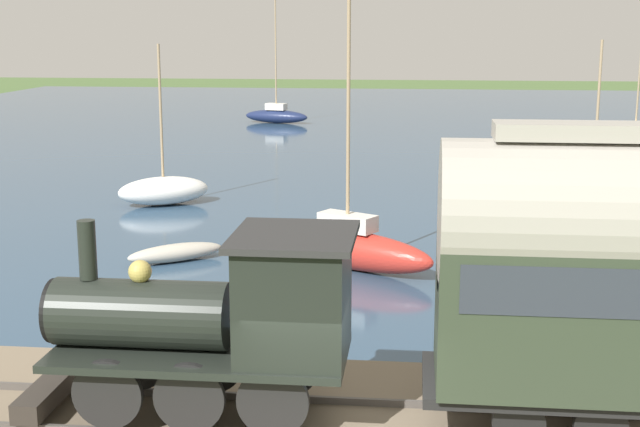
{
  "coord_description": "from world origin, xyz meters",
  "views": [
    {
      "loc": [
        -11.93,
        -1.17,
        6.58
      ],
      "look_at": [
        7.62,
        0.96,
        2.42
      ],
      "focal_mm": 50.0,
      "sensor_mm": 36.0,
      "label": 1
    }
  ],
  "objects_px": {
    "sailboat_red": "(347,246)",
    "sailboat_white": "(164,190)",
    "steam_locomotive": "(226,313)",
    "rowboat_mid_harbor": "(197,314)",
    "sailboat_blue": "(592,194)",
    "sailboat_navy": "(276,115)",
    "rowboat_far_out": "(176,253)",
    "sailboat_black": "(635,136)"
  },
  "relations": [
    {
      "from": "sailboat_blue",
      "to": "rowboat_far_out",
      "type": "height_order",
      "value": "sailboat_blue"
    },
    {
      "from": "sailboat_blue",
      "to": "sailboat_black",
      "type": "xyz_separation_m",
      "value": [
        17.93,
        -5.62,
        0.05
      ]
    },
    {
      "from": "sailboat_red",
      "to": "rowboat_far_out",
      "type": "height_order",
      "value": "sailboat_red"
    },
    {
      "from": "sailboat_blue",
      "to": "sailboat_black",
      "type": "distance_m",
      "value": 18.79
    },
    {
      "from": "sailboat_blue",
      "to": "sailboat_white",
      "type": "distance_m",
      "value": 15.89
    },
    {
      "from": "sailboat_navy",
      "to": "sailboat_red",
      "type": "xyz_separation_m",
      "value": [
        -36.99,
        -7.82,
        0.06
      ]
    },
    {
      "from": "steam_locomotive",
      "to": "rowboat_mid_harbor",
      "type": "bearing_deg",
      "value": 18.55
    },
    {
      "from": "sailboat_blue",
      "to": "rowboat_mid_harbor",
      "type": "distance_m",
      "value": 18.32
    },
    {
      "from": "rowboat_mid_harbor",
      "to": "sailboat_blue",
      "type": "bearing_deg",
      "value": 11.61
    },
    {
      "from": "steam_locomotive",
      "to": "sailboat_white",
      "type": "relative_size",
      "value": 0.86
    },
    {
      "from": "sailboat_blue",
      "to": "sailboat_red",
      "type": "relative_size",
      "value": 0.8
    },
    {
      "from": "sailboat_navy",
      "to": "rowboat_far_out",
      "type": "xyz_separation_m",
      "value": [
        -36.8,
        -2.9,
        -0.32
      ]
    },
    {
      "from": "sailboat_black",
      "to": "rowboat_mid_harbor",
      "type": "xyz_separation_m",
      "value": [
        -32.36,
        16.91,
        -0.32
      ]
    },
    {
      "from": "sailboat_navy",
      "to": "rowboat_mid_harbor",
      "type": "distance_m",
      "value": 42.41
    },
    {
      "from": "sailboat_navy",
      "to": "rowboat_mid_harbor",
      "type": "height_order",
      "value": "sailboat_navy"
    },
    {
      "from": "sailboat_red",
      "to": "rowboat_far_out",
      "type": "distance_m",
      "value": 4.93
    },
    {
      "from": "sailboat_white",
      "to": "rowboat_mid_harbor",
      "type": "height_order",
      "value": "sailboat_white"
    },
    {
      "from": "sailboat_navy",
      "to": "rowboat_far_out",
      "type": "bearing_deg",
      "value": -159.95
    },
    {
      "from": "sailboat_red",
      "to": "sailboat_white",
      "type": "xyz_separation_m",
      "value": [
        8.18,
        7.54,
        -0.08
      ]
    },
    {
      "from": "sailboat_black",
      "to": "sailboat_white",
      "type": "height_order",
      "value": "sailboat_black"
    },
    {
      "from": "sailboat_navy",
      "to": "sailboat_blue",
      "type": "bearing_deg",
      "value": -134.26
    },
    {
      "from": "sailboat_navy",
      "to": "sailboat_white",
      "type": "height_order",
      "value": "sailboat_navy"
    },
    {
      "from": "sailboat_red",
      "to": "rowboat_mid_harbor",
      "type": "xyz_separation_m",
      "value": [
        -5.14,
        2.98,
        -0.39
      ]
    },
    {
      "from": "steam_locomotive",
      "to": "sailboat_black",
      "type": "height_order",
      "value": "sailboat_black"
    },
    {
      "from": "sailboat_red",
      "to": "sailboat_white",
      "type": "height_order",
      "value": "sailboat_red"
    },
    {
      "from": "sailboat_red",
      "to": "sailboat_black",
      "type": "bearing_deg",
      "value": 2.47
    },
    {
      "from": "sailboat_blue",
      "to": "sailboat_black",
      "type": "height_order",
      "value": "sailboat_black"
    },
    {
      "from": "sailboat_blue",
      "to": "rowboat_far_out",
      "type": "relative_size",
      "value": 2.26
    },
    {
      "from": "sailboat_black",
      "to": "sailboat_blue",
      "type": "bearing_deg",
      "value": -171.56
    },
    {
      "from": "steam_locomotive",
      "to": "sailboat_blue",
      "type": "relative_size",
      "value": 0.84
    },
    {
      "from": "sailboat_white",
      "to": "rowboat_far_out",
      "type": "height_order",
      "value": "sailboat_white"
    },
    {
      "from": "sailboat_red",
      "to": "rowboat_mid_harbor",
      "type": "height_order",
      "value": "sailboat_red"
    },
    {
      "from": "steam_locomotive",
      "to": "sailboat_red",
      "type": "relative_size",
      "value": 0.67
    },
    {
      "from": "sailboat_red",
      "to": "sailboat_blue",
      "type": "bearing_deg",
      "value": -12.24
    },
    {
      "from": "steam_locomotive",
      "to": "sailboat_white",
      "type": "height_order",
      "value": "sailboat_white"
    },
    {
      "from": "steam_locomotive",
      "to": "rowboat_far_out",
      "type": "height_order",
      "value": "steam_locomotive"
    },
    {
      "from": "steam_locomotive",
      "to": "sailboat_navy",
      "type": "distance_m",
      "value": 48.51
    },
    {
      "from": "sailboat_navy",
      "to": "sailboat_red",
      "type": "distance_m",
      "value": 37.81
    },
    {
      "from": "sailboat_red",
      "to": "sailboat_black",
      "type": "height_order",
      "value": "sailboat_black"
    },
    {
      "from": "sailboat_black",
      "to": "sailboat_white",
      "type": "relative_size",
      "value": 1.56
    },
    {
      "from": "sailboat_navy",
      "to": "sailboat_white",
      "type": "xyz_separation_m",
      "value": [
        -28.81,
        -0.27,
        -0.02
      ]
    },
    {
      "from": "sailboat_blue",
      "to": "rowboat_mid_harbor",
      "type": "height_order",
      "value": "sailboat_blue"
    }
  ]
}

